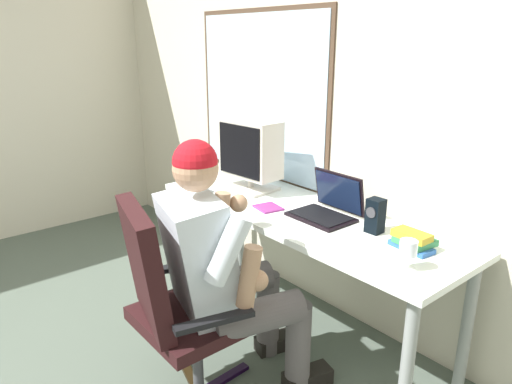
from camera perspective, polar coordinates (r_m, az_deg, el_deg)
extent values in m
cube|color=beige|center=(2.74, 10.60, 11.44)|extent=(5.06, 0.06, 2.64)
cube|color=#4C3828|center=(3.21, 0.53, 11.45)|extent=(1.25, 0.01, 1.10)
cube|color=silver|center=(3.20, 0.48, 11.45)|extent=(1.19, 0.02, 1.04)
cylinder|color=gray|center=(3.21, -8.83, -5.58)|extent=(0.06, 0.06, 0.69)
cylinder|color=gray|center=(2.12, 17.68, -19.86)|extent=(0.06, 0.06, 0.69)
cylinder|color=gray|center=(3.46, -1.94, -3.59)|extent=(0.06, 0.06, 0.69)
cylinder|color=gray|center=(2.48, 24.04, -14.57)|extent=(0.06, 0.06, 0.69)
cube|color=white|center=(2.58, 5.44, -2.76)|extent=(1.85, 0.62, 0.03)
cube|color=black|center=(2.57, -7.99, -20.94)|extent=(0.30, 0.12, 0.02)
cube|color=black|center=(2.53, -3.92, -21.56)|extent=(0.06, 0.30, 0.02)
cylinder|color=#3F3F44|center=(2.33, -7.06, -19.15)|extent=(0.05, 0.05, 0.39)
cube|color=black|center=(2.21, -7.28, -14.66)|extent=(0.47, 0.47, 0.06)
cube|color=black|center=(2.02, -13.20, -8.81)|extent=(0.46, 0.24, 0.52)
cube|color=black|center=(1.93, -5.00, -15.19)|extent=(0.13, 0.33, 0.02)
cube|color=black|center=(2.36, -9.35, -8.87)|extent=(0.13, 0.33, 0.02)
cylinder|color=#544F50|center=(2.14, 0.25, -14.65)|extent=(0.25, 0.44, 0.15)
cylinder|color=#544F50|center=(2.35, 5.07, -18.18)|extent=(0.12, 0.12, 0.46)
cube|color=black|center=(2.50, 6.22, -21.35)|extent=(0.16, 0.26, 0.08)
cylinder|color=#544F50|center=(2.40, -3.08, -10.88)|extent=(0.25, 0.44, 0.15)
cylinder|color=#544F50|center=(2.59, 1.42, -14.44)|extent=(0.12, 0.12, 0.46)
cube|color=black|center=(2.72, 2.58, -17.56)|extent=(0.16, 0.26, 0.08)
cube|color=silver|center=(2.08, -6.89, -7.60)|extent=(0.44, 0.38, 0.55)
sphere|color=tan|center=(1.94, -7.32, 2.75)|extent=(0.19, 0.19, 0.19)
sphere|color=#AB121B|center=(1.94, -7.35, 3.61)|extent=(0.19, 0.19, 0.19)
cylinder|color=silver|center=(1.86, -3.38, -6.95)|extent=(0.14, 0.22, 0.29)
cylinder|color=tan|center=(1.95, -0.85, -10.17)|extent=(0.10, 0.13, 0.27)
sphere|color=tan|center=(1.98, 0.21, -10.61)|extent=(0.09, 0.09, 0.09)
cylinder|color=silver|center=(2.24, -7.57, -2.60)|extent=(0.14, 0.23, 0.29)
cylinder|color=tan|center=(2.30, -4.17, -3.19)|extent=(0.10, 0.11, 0.27)
sphere|color=tan|center=(2.31, -2.11, -1.35)|extent=(0.09, 0.09, 0.09)
cube|color=beige|center=(2.95, -0.60, 0.52)|extent=(0.31, 0.26, 0.02)
cylinder|color=beige|center=(2.93, -0.60, 1.33)|extent=(0.04, 0.04, 0.07)
cube|color=beige|center=(2.88, -0.62, 5.29)|extent=(0.39, 0.22, 0.35)
cube|color=black|center=(2.82, -2.05, 4.98)|extent=(0.34, 0.04, 0.31)
cube|color=black|center=(2.49, 7.80, -3.01)|extent=(0.32, 0.23, 0.02)
cube|color=black|center=(2.49, 7.81, -2.80)|extent=(0.29, 0.20, 0.00)
cube|color=black|center=(2.55, 9.97, 0.06)|extent=(0.32, 0.06, 0.21)
cube|color=#0F1933|center=(2.54, 9.83, -0.02)|extent=(0.30, 0.05, 0.19)
cylinder|color=silver|center=(2.05, 17.63, -8.76)|extent=(0.07, 0.07, 0.00)
cylinder|color=silver|center=(2.03, 17.72, -7.97)|extent=(0.01, 0.01, 0.06)
cylinder|color=silver|center=(2.01, 17.88, -6.40)|extent=(0.07, 0.07, 0.06)
cylinder|color=#5F0510|center=(2.02, 17.82, -7.02)|extent=(0.07, 0.07, 0.02)
cube|color=black|center=(2.34, 14.17, -2.79)|extent=(0.08, 0.07, 0.17)
cylinder|color=#333338|center=(2.30, 13.67, -2.42)|extent=(0.05, 0.01, 0.05)
cube|color=#2858A2|center=(2.23, 18.19, -6.29)|extent=(0.20, 0.11, 0.02)
cube|color=#2D7A47|center=(2.23, 18.58, -5.60)|extent=(0.17, 0.16, 0.03)
cube|color=#A88D22|center=(2.21, 18.26, -4.95)|extent=(0.17, 0.10, 0.03)
cube|color=#8A297B|center=(2.61, 1.48, -1.90)|extent=(0.16, 0.15, 0.01)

